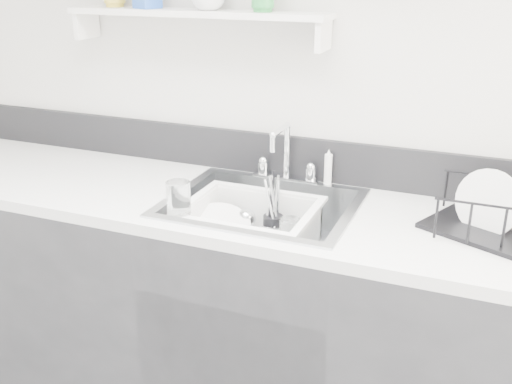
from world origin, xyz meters
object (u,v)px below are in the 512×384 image
at_px(sink, 261,228).
at_px(counter_run, 261,319).
at_px(dish_rack, 505,211).
at_px(wash_tub, 250,228).

bearing_deg(sink, counter_run, 0.00).
relative_size(counter_run, sink, 5.00).
bearing_deg(dish_rack, sink, -151.58).
height_order(counter_run, wash_tub, wash_tub).
xyz_separation_m(counter_run, sink, (0.00, 0.00, 0.37)).
bearing_deg(wash_tub, dish_rack, 6.54).
distance_m(wash_tub, dish_rack, 0.81).
height_order(counter_run, dish_rack, dish_rack).
bearing_deg(wash_tub, counter_run, 54.31).
distance_m(counter_run, sink, 0.37).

